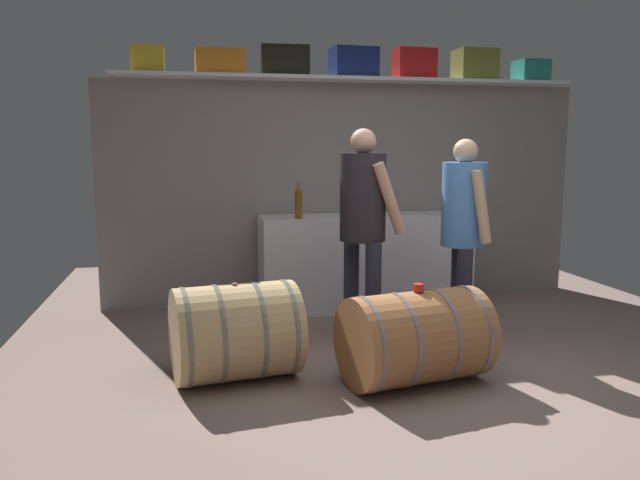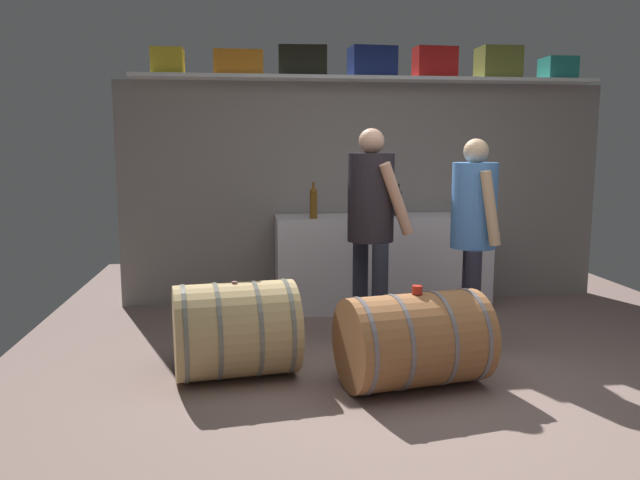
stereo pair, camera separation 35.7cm
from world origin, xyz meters
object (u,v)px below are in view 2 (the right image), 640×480
object	(u,v)px
wine_barrel_near	(414,340)
wine_barrel_far	(235,330)
toolcase_black	(302,61)
wine_bottle_amber	(313,202)
visitor_tasting	(371,214)
toolcase_yellow	(168,62)
toolcase_teal	(558,69)
wine_glass	(383,206)
winemaker_pouring	(474,221)
toolcase_orange	(238,63)
toolcase_olive	(498,63)
wine_bottle_dark	(398,202)
toolcase_red	(435,63)
red_funnel	(466,210)
work_cabinet	(382,262)
tasting_cup	(417,290)
toolcase_navy	(372,62)

from	to	relation	value
wine_barrel_near	wine_barrel_far	size ratio (longest dim) A/B	1.13
toolcase_black	wine_bottle_amber	distance (m)	1.31
wine_bottle_amber	visitor_tasting	bearing A→B (deg)	-69.15
toolcase_yellow	toolcase_black	bearing A→B (deg)	0.26
wine_barrel_far	visitor_tasting	world-z (taller)	visitor_tasting
toolcase_teal	wine_bottle_amber	world-z (taller)	toolcase_teal
wine_glass	winemaker_pouring	world-z (taller)	winemaker_pouring
toolcase_orange	toolcase_black	bearing A→B (deg)	-0.94
toolcase_olive	visitor_tasting	size ratio (longest dim) A/B	0.23
toolcase_black	winemaker_pouring	bearing A→B (deg)	-47.83
toolcase_teal	toolcase_yellow	bearing A→B (deg)	-178.14
toolcase_olive	wine_bottle_dark	distance (m)	1.65
toolcase_red	wine_bottle_amber	distance (m)	1.77
wine_bottle_dark	visitor_tasting	xyz separation A→B (m)	(-0.46, -1.04, 0.00)
toolcase_orange	toolcase_red	world-z (taller)	toolcase_red
visitor_tasting	toolcase_red	bearing A→B (deg)	126.81
wine_glass	red_funnel	bearing A→B (deg)	-4.67
toolcase_red	wine_bottle_amber	bearing A→B (deg)	-168.23
work_cabinet	winemaker_pouring	size ratio (longest dim) A/B	1.26
wine_glass	visitor_tasting	world-z (taller)	visitor_tasting
wine_glass	winemaker_pouring	size ratio (longest dim) A/B	0.09
wine_bottle_amber	red_funnel	world-z (taller)	wine_bottle_amber
toolcase_yellow	toolcase_red	distance (m)	2.46
wine_bottle_dark	tasting_cup	xyz separation A→B (m)	(-0.34, -1.94, -0.38)
toolcase_black	red_funnel	size ratio (longest dim) A/B	3.57
toolcase_yellow	winemaker_pouring	bearing A→B (deg)	-30.68
toolcase_black	wine_glass	size ratio (longest dim) A/B	2.95
toolcase_black	toolcase_navy	world-z (taller)	toolcase_navy
toolcase_navy	work_cabinet	distance (m)	1.86
wine_barrel_near	winemaker_pouring	distance (m)	1.17
wine_bottle_dark	red_funnel	xyz separation A→B (m)	(0.61, -0.13, -0.07)
toolcase_red	toolcase_olive	distance (m)	0.62
toolcase_orange	toolcase_red	bearing A→B (deg)	-0.94
wine_bottle_dark	toolcase_red	bearing A→B (deg)	28.11
toolcase_black	wine_bottle_dark	xyz separation A→B (m)	(0.87, -0.20, -1.28)
wine_glass	wine_barrel_far	world-z (taller)	wine_glass
work_cabinet	toolcase_red	bearing A→B (deg)	19.77
wine_barrel_near	tasting_cup	world-z (taller)	tasting_cup
toolcase_navy	red_funnel	world-z (taller)	toolcase_navy
toolcase_orange	toolcase_black	world-z (taller)	toolcase_black
toolcase_orange	wine_bottle_dark	size ratio (longest dim) A/B	1.47
toolcase_teal	red_funnel	world-z (taller)	toolcase_teal
wine_barrel_far	winemaker_pouring	xyz separation A→B (m)	(1.77, 0.42, 0.65)
toolcase_yellow	red_funnel	xyz separation A→B (m)	(2.69, -0.33, -1.33)
toolcase_olive	wine_barrel_near	bearing A→B (deg)	-123.15
work_cabinet	wine_glass	distance (m)	0.55
toolcase_black	toolcase_olive	bearing A→B (deg)	3.02
toolcase_yellow	wine_bottle_dark	world-z (taller)	toolcase_yellow
toolcase_navy	toolcase_teal	bearing A→B (deg)	-4.41
toolcase_orange	toolcase_black	size ratio (longest dim) A/B	1.00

